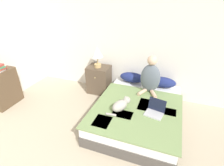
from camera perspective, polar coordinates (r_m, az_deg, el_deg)
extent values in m
cube|color=silver|center=(3.84, 7.13, 14.04)|extent=(5.98, 0.05, 2.55)
cube|color=#4C4742|center=(3.39, 8.38, -10.54)|extent=(1.45, 1.90, 0.20)
cube|color=silver|center=(3.28, 8.60, -8.06)|extent=(1.43, 1.87, 0.17)
cube|color=#758E56|center=(3.07, 7.96, -8.67)|extent=(1.49, 1.52, 0.02)
cube|color=silver|center=(3.14, 17.89, -8.94)|extent=(0.26, 0.21, 0.01)
cube|color=silver|center=(2.81, -3.26, -12.40)|extent=(0.26, 0.30, 0.01)
cube|color=silver|center=(3.21, 11.84, -7.15)|extent=(0.35, 0.38, 0.01)
cube|color=silver|center=(2.95, 3.33, -10.10)|extent=(0.34, 0.21, 0.01)
ellipsoid|color=navy|center=(3.89, 6.63, 1.86)|extent=(0.55, 0.26, 0.21)
ellipsoid|color=navy|center=(3.82, 16.14, 0.31)|extent=(0.55, 0.26, 0.21)
ellipsoid|color=slate|center=(3.49, 12.39, 1.53)|extent=(0.38, 0.21, 0.58)
sphere|color=#DBB293|center=(3.35, 13.04, 7.22)|extent=(0.18, 0.18, 0.18)
cylinder|color=#DBB293|center=(3.51, 9.93, -2.83)|extent=(0.18, 0.27, 0.07)
cylinder|color=#DBB293|center=(3.49, 13.32, -3.40)|extent=(0.18, 0.27, 0.07)
ellipsoid|color=#A8A399|center=(2.97, 2.54, -7.43)|extent=(0.29, 0.36, 0.18)
sphere|color=#A8A399|center=(3.07, 4.83, -5.58)|extent=(0.13, 0.13, 0.13)
cone|color=#A8A399|center=(3.06, 4.37, -4.57)|extent=(0.06, 0.06, 0.06)
cone|color=#A8A399|center=(3.02, 5.38, -5.08)|extent=(0.06, 0.06, 0.06)
cylinder|color=#A8A399|center=(2.89, -0.33, -10.27)|extent=(0.18, 0.05, 0.04)
cube|color=#B7B7BC|center=(3.00, 13.46, -9.91)|extent=(0.32, 0.27, 0.02)
cube|color=black|center=(3.03, 14.52, -6.90)|extent=(0.29, 0.11, 0.21)
cube|color=brown|center=(4.14, -4.25, 1.19)|extent=(0.50, 0.41, 0.65)
sphere|color=tan|center=(3.91, -5.59, 1.70)|extent=(0.03, 0.03, 0.03)
cylinder|color=tan|center=(3.98, -4.65, 5.72)|extent=(0.16, 0.16, 0.08)
cylinder|color=tan|center=(3.93, -4.72, 7.37)|extent=(0.02, 0.02, 0.17)
cone|color=white|center=(3.87, -4.84, 10.09)|extent=(0.25, 0.25, 0.23)
cube|color=brown|center=(4.26, -31.62, -1.55)|extent=(0.24, 0.59, 0.78)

